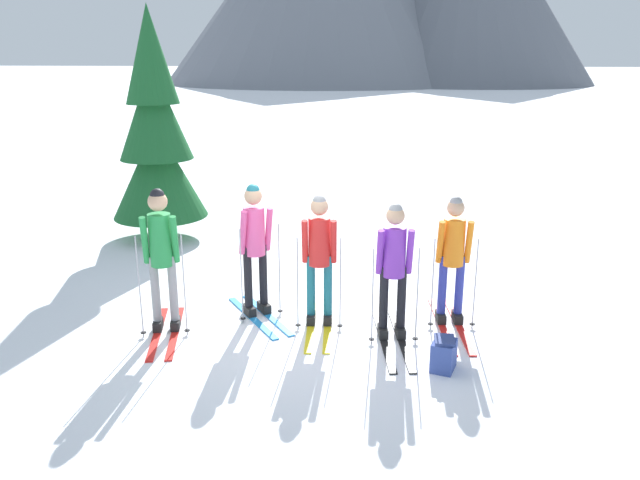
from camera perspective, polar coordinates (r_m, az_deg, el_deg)
The scene contains 8 objects.
ground_plane at distance 8.23m, azimuth -1.66°, elevation -7.90°, with size 400.00×400.00×0.00m, color white.
skier_in_green at distance 8.01m, azimuth -14.27°, elevation -0.96°, with size 0.68×1.62×1.86m.
skier_in_pink at distance 8.30m, azimuth -5.96°, elevation -0.34°, with size 1.15×1.45×1.81m.
skier_in_red at distance 7.97m, azimuth -0.05°, elevation -1.14°, with size 0.61×1.58×1.74m.
skier_in_purple at distance 7.64m, azimuth 6.73°, elevation -2.15°, with size 0.60×1.76×1.73m.
skier_in_orange at distance 8.19m, azimuth 12.02°, elevation -1.20°, with size 0.61×1.79×1.71m.
pine_tree_near at distance 12.22m, azimuth -14.76°, elevation 9.23°, with size 1.78×1.78×4.30m.
backpack_on_snow_front at distance 7.24m, azimuth 11.22°, elevation -10.18°, with size 0.32×0.37×0.38m.
Camera 1 is at (1.15, -7.41, 3.40)m, focal length 35.08 mm.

